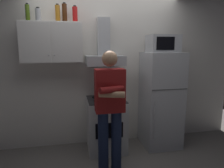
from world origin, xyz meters
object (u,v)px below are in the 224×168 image
(bottle_rum_dark, at_px, (65,13))
(bottle_soda_red, at_px, (75,15))
(microwave, at_px, (163,44))
(bottle_liquor_amber, at_px, (58,14))
(range_hood, at_px, (104,53))
(bottle_canister_steel, at_px, (38,15))
(person_standing, at_px, (110,108))
(stove_oven, at_px, (106,124))
(bottle_olive_oil, at_px, (28,13))
(cooking_pot, at_px, (115,96))
(upper_cabinet, at_px, (52,43))
(refrigerator, at_px, (161,100))

(bottle_rum_dark, xyz_separation_m, bottle_soda_red, (0.15, -0.01, -0.02))
(microwave, height_order, bottle_liquor_amber, bottle_liquor_amber)
(range_hood, height_order, microwave, range_hood)
(bottle_rum_dark, xyz_separation_m, bottle_liquor_amber, (-0.10, -0.01, -0.01))
(bottle_canister_steel, height_order, bottle_liquor_amber, bottle_liquor_amber)
(range_hood, bearing_deg, person_standing, -93.91)
(stove_oven, bearing_deg, bottle_olive_oil, 172.68)
(cooking_pot, relative_size, bottle_olive_oil, 1.08)
(bottle_liquor_amber, bearing_deg, cooking_pot, -18.48)
(upper_cabinet, distance_m, bottle_liquor_amber, 0.44)
(refrigerator, bearing_deg, stove_oven, -179.96)
(bottle_olive_oil, bearing_deg, bottle_rum_dark, 2.14)
(upper_cabinet, relative_size, stove_oven, 1.03)
(refrigerator, distance_m, microwave, 0.94)
(microwave, xyz_separation_m, cooking_pot, (-0.82, -0.14, -0.81))
(upper_cabinet, height_order, range_hood, range_hood)
(stove_oven, relative_size, bottle_canister_steel, 4.32)
(refrigerator, height_order, microwave, microwave)
(refrigerator, xyz_separation_m, bottle_canister_steel, (-1.92, 0.11, 1.34))
(range_hood, bearing_deg, bottle_olive_oil, 179.10)
(microwave, distance_m, person_standing, 1.45)
(person_standing, relative_size, bottle_olive_oil, 6.34)
(bottle_rum_dark, bearing_deg, stove_oven, -15.31)
(upper_cabinet, xyz_separation_m, refrigerator, (1.75, -0.12, -0.95))
(person_standing, bearing_deg, cooking_pot, 69.70)
(microwave, height_order, bottle_olive_oil, bottle_olive_oil)
(stove_oven, xyz_separation_m, microwave, (0.95, 0.02, 1.31))
(upper_cabinet, distance_m, cooking_pot, 1.27)
(stove_oven, xyz_separation_m, range_hood, (0.00, 0.13, 1.16))
(bottle_canister_steel, distance_m, bottle_soda_red, 0.53)
(stove_oven, relative_size, bottle_soda_red, 3.44)
(microwave, xyz_separation_m, bottle_rum_dark, (-1.55, 0.14, 0.45))
(bottle_soda_red, distance_m, bottle_liquor_amber, 0.26)
(upper_cabinet, distance_m, bottle_olive_oil, 0.53)
(range_hood, distance_m, microwave, 0.97)
(refrigerator, relative_size, cooking_pot, 5.71)
(stove_oven, relative_size, range_hood, 1.17)
(range_hood, relative_size, bottle_canister_steel, 3.70)
(stove_oven, distance_m, bottle_rum_dark, 1.86)
(cooking_pot, distance_m, bottle_liquor_amber, 1.53)
(refrigerator, bearing_deg, cooking_pot, -171.68)
(bottle_soda_red, bearing_deg, stove_oven, -19.12)
(bottle_olive_oil, distance_m, bottle_canister_steel, 0.16)
(bottle_liquor_amber, bearing_deg, person_standing, -49.57)
(upper_cabinet, height_order, person_standing, upper_cabinet)
(bottle_soda_red, bearing_deg, microwave, -5.53)
(stove_oven, bearing_deg, bottle_rum_dark, 164.69)
(bottle_olive_oil, xyz_separation_m, bottle_soda_red, (0.68, 0.01, -0.00))
(person_standing, height_order, bottle_canister_steel, bottle_canister_steel)
(bottle_olive_oil, xyz_separation_m, bottle_liquor_amber, (0.42, 0.01, 0.01))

